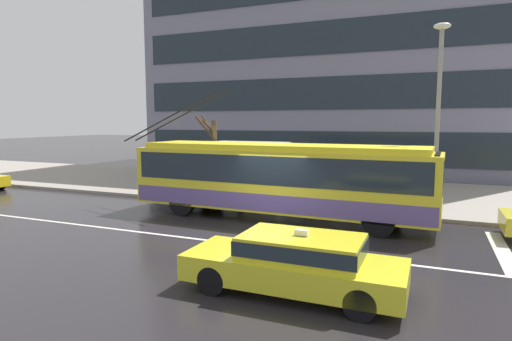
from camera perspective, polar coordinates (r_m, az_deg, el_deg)
ground_plane at (r=13.83m, az=0.32°, el=-8.64°), size 160.00×160.00×0.00m
sidewalk_slab at (r=22.28m, az=9.17°, el=-2.69°), size 80.00×10.00×0.14m
crosswalk_stripe_edge_near at (r=14.01m, az=30.24°, el=-9.34°), size 0.44×4.40×0.01m
lane_centre_line at (r=12.77m, az=-1.75°, el=-9.93°), size 72.00×0.14×0.01m
trolleybus at (r=15.83m, az=3.16°, el=-0.98°), size 12.72×2.95×4.89m
taxi_oncoming_near at (r=9.20m, az=5.45°, el=-12.02°), size 4.66×1.76×1.39m
bus_shelter at (r=20.13m, az=-0.64°, el=2.01°), size 3.64×1.58×2.55m
pedestrian_at_shelter at (r=19.83m, az=7.05°, el=-0.81°), size 0.45×0.45×1.62m
pedestrian_approaching_curb at (r=19.24m, az=13.02°, el=0.91°), size 1.40×1.40×2.06m
pedestrian_walking_past at (r=19.08m, az=9.75°, el=0.83°), size 1.34×1.34×2.02m
pedestrian_waiting_by_pole at (r=19.32m, az=-1.88°, el=1.05°), size 1.49×1.49×2.01m
street_lamp at (r=17.22m, az=23.35°, el=8.23°), size 0.60×0.32×7.06m
street_tree_bare at (r=21.00m, az=-5.77°, el=2.79°), size 1.42×2.07×3.81m
office_tower_corner_left at (r=36.36m, az=10.78°, el=15.12°), size 26.77×15.52×18.17m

